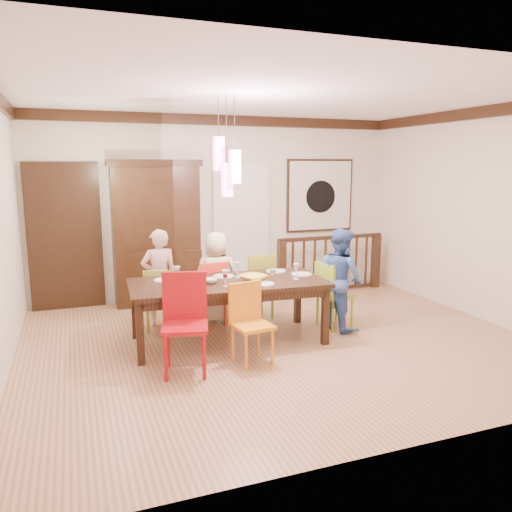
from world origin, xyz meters
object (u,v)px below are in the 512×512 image
object	(u,v)px
person_far_left	(159,278)
chair_far_left	(161,294)
person_end_right	(340,279)
china_hutch	(156,232)
person_far_mid	(217,277)
balustrade	(330,263)
chair_end_right	(335,290)
dining_table	(228,287)

from	to	relation	value
person_far_left	chair_far_left	bearing A→B (deg)	81.91
chair_far_left	person_end_right	distance (m)	2.35
china_hutch	person_far_mid	world-z (taller)	china_hutch
china_hutch	person_far_left	size ratio (longest dim) A/B	1.69
balustrade	person_far_left	bearing A→B (deg)	-166.04
chair_end_right	person_far_left	world-z (taller)	person_far_left
china_hutch	person_far_mid	distance (m)	1.48
person_far_left	person_far_mid	xyz separation A→B (m)	(0.76, -0.10, -0.03)
dining_table	chair_far_left	xyz separation A→B (m)	(-0.69, 0.74, -0.20)
dining_table	person_end_right	xyz separation A→B (m)	(1.52, -0.03, -0.01)
dining_table	person_far_mid	bearing A→B (deg)	87.28
person_end_right	person_far_left	bearing A→B (deg)	56.65
dining_table	person_far_mid	distance (m)	0.80
chair_end_right	person_far_left	bearing A→B (deg)	58.72
person_end_right	chair_far_left	bearing A→B (deg)	60.47
china_hutch	person_end_right	size ratio (longest dim) A/B	1.66
chair_far_left	balustrade	size ratio (longest dim) A/B	0.42
chair_far_left	balustrade	world-z (taller)	balustrade
dining_table	chair_far_left	size ratio (longest dim) A/B	2.90
dining_table	chair_far_left	world-z (taller)	chair_far_left
balustrade	dining_table	bearing A→B (deg)	-144.99
chair_far_left	person_far_left	world-z (taller)	person_far_left
balustrade	person_end_right	distance (m)	1.95
chair_far_left	balustrade	distance (m)	3.19
chair_end_right	balustrade	xyz separation A→B (m)	(0.85, 1.68, -0.00)
person_far_mid	balustrade	bearing A→B (deg)	-146.89
china_hutch	chair_far_left	bearing A→B (deg)	-97.92
person_far_mid	chair_end_right	bearing A→B (deg)	162.69
chair_end_right	person_end_right	xyz separation A→B (m)	(0.03, -0.08, 0.16)
china_hutch	dining_table	bearing A→B (deg)	-76.27
chair_end_right	balustrade	bearing A→B (deg)	-36.65
chair_far_left	person_far_mid	bearing A→B (deg)	-157.81
chair_far_left	person_far_left	size ratio (longest dim) A/B	0.63
dining_table	person_end_right	bearing A→B (deg)	2.05
person_far_mid	china_hutch	bearing A→B (deg)	-54.31
chair_far_left	person_far_left	bearing A→B (deg)	-79.07
person_end_right	balustrade	bearing A→B (deg)	-35.34
chair_end_right	person_end_right	world-z (taller)	person_end_right
chair_end_right	person_far_mid	distance (m)	1.60
chair_end_right	chair_far_left	bearing A→B (deg)	62.65
china_hutch	person_far_mid	bearing A→B (deg)	-65.10
balustrade	person_far_left	xyz separation A→B (m)	(-3.01, -0.82, 0.15)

